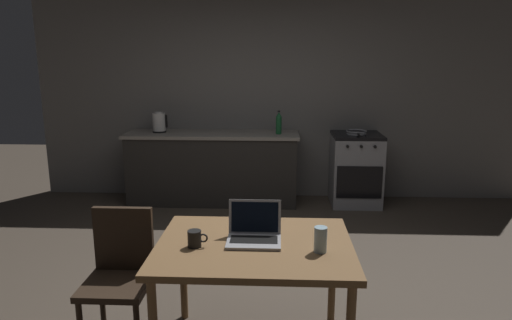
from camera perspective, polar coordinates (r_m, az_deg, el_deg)
name	(u,v)px	position (r m, az deg, el deg)	size (l,w,h in m)	color
ground_plane	(248,289)	(3.82, -0.98, -15.76)	(12.00, 12.00, 0.00)	#473D33
back_wall	(284,98)	(6.01, 3.48, 7.74)	(6.40, 0.10, 2.61)	slate
kitchen_counter	(213,167)	(5.86, -5.37, -0.91)	(2.16, 0.64, 0.90)	#282623
stove_oven	(356,169)	(5.88, 12.27, -1.12)	(0.60, 0.62, 0.90)	gray
dining_table	(254,254)	(2.79, -0.20, -11.67)	(1.16, 0.90, 0.74)	brown
chair	(120,270)	(3.08, -16.55, -12.96)	(0.40, 0.40, 0.89)	#2D2116
laptop	(254,233)	(2.78, -0.24, -9.13)	(0.32, 0.26, 0.23)	#99999E
electric_kettle	(159,123)	(5.88, -11.96, 4.57)	(0.19, 0.17, 0.26)	black
bottle	(279,123)	(5.64, 2.85, 4.64)	(0.07, 0.07, 0.29)	#19592D
frying_pan	(357,132)	(5.76, 12.39, 3.40)	(0.26, 0.43, 0.05)	gray
coffee_mug	(195,239)	(2.72, -7.61, -9.67)	(0.12, 0.08, 0.10)	black
drinking_glass	(320,240)	(2.64, 8.03, -9.77)	(0.07, 0.07, 0.15)	#99B7C6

